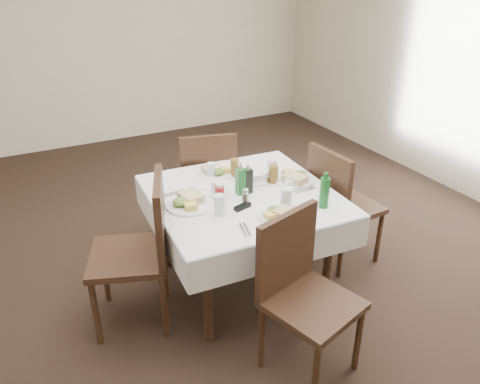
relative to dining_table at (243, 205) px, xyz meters
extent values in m
plane|color=black|center=(-0.24, 0.11, -0.68)|extent=(7.00, 7.00, 0.00)
cube|color=#C2B493|center=(-0.24, 3.61, 0.72)|extent=(6.00, 0.04, 2.80)
cylinder|color=black|center=(-0.47, -0.42, -0.32)|extent=(0.06, 0.06, 0.72)
cylinder|color=black|center=(-0.42, 0.47, -0.32)|extent=(0.06, 0.06, 0.72)
cylinder|color=black|center=(0.42, -0.47, -0.32)|extent=(0.06, 0.06, 0.72)
cylinder|color=black|center=(0.47, 0.42, -0.32)|extent=(0.06, 0.06, 0.72)
cube|color=black|center=(0.00, 0.00, 0.06)|extent=(1.17, 1.17, 0.03)
cube|color=silver|center=(0.00, 0.00, 0.08)|extent=(1.29, 1.29, 0.01)
cube|color=silver|center=(0.03, 0.61, -0.03)|extent=(1.22, 0.07, 0.22)
cube|color=silver|center=(-0.03, -0.61, -0.03)|extent=(1.22, 0.07, 0.22)
cube|color=silver|center=(0.61, -0.03, -0.03)|extent=(0.07, 1.22, 0.22)
cube|color=silver|center=(-0.61, 0.03, -0.03)|extent=(0.07, 1.22, 0.22)
cube|color=black|center=(0.08, 0.85, -0.20)|extent=(0.56, 0.56, 0.04)
cube|color=black|center=(0.03, 0.65, 0.05)|extent=(0.46, 0.15, 0.50)
cylinder|color=black|center=(0.32, 1.00, -0.44)|extent=(0.04, 0.04, 0.47)
cylinder|color=black|center=(0.23, 0.61, -0.44)|extent=(0.04, 0.04, 0.47)
cylinder|color=black|center=(-0.07, 1.10, -0.44)|extent=(0.04, 0.04, 0.47)
cylinder|color=black|center=(-0.16, 0.71, -0.44)|extent=(0.04, 0.04, 0.47)
cube|color=black|center=(-0.03, -0.91, -0.20)|extent=(0.58, 0.58, 0.04)
cube|color=black|center=(-0.09, -0.71, 0.05)|extent=(0.46, 0.17, 0.51)
cylinder|color=black|center=(-0.17, -1.16, -0.44)|extent=(0.04, 0.04, 0.48)
cylinder|color=black|center=(-0.28, -0.78, -0.44)|extent=(0.04, 0.04, 0.48)
cylinder|color=black|center=(0.22, -1.05, -0.44)|extent=(0.04, 0.04, 0.48)
cylinder|color=black|center=(0.11, -0.66, -0.44)|extent=(0.04, 0.04, 0.48)
cube|color=black|center=(0.89, -0.06, -0.20)|extent=(0.49, 0.49, 0.04)
cube|color=black|center=(0.68, -0.08, 0.05)|extent=(0.07, 0.46, 0.51)
cylinder|color=black|center=(1.10, -0.25, -0.44)|extent=(0.04, 0.04, 0.47)
cylinder|color=black|center=(0.70, -0.28, -0.44)|extent=(0.04, 0.04, 0.47)
cylinder|color=black|center=(1.08, 0.15, -0.44)|extent=(0.04, 0.04, 0.47)
cylinder|color=black|center=(0.68, 0.12, -0.44)|extent=(0.04, 0.04, 0.47)
cube|color=black|center=(-0.84, -0.01, -0.17)|extent=(0.63, 0.63, 0.04)
cube|color=black|center=(-0.62, -0.08, 0.10)|extent=(0.21, 0.48, 0.54)
cylinder|color=black|center=(-0.96, 0.26, -0.42)|extent=(0.04, 0.04, 0.50)
cylinder|color=black|center=(-0.56, 0.12, -0.42)|extent=(0.04, 0.04, 0.50)
cylinder|color=black|center=(-1.11, -0.14, -0.42)|extent=(0.04, 0.04, 0.50)
cylinder|color=black|center=(-0.71, -0.28, -0.42)|extent=(0.04, 0.04, 0.50)
cylinder|color=white|center=(-0.02, 0.39, 0.09)|extent=(0.27, 0.27, 0.01)
cube|color=tan|center=(-0.05, 0.42, 0.12)|extent=(0.14, 0.11, 0.04)
cube|color=gold|center=(0.03, 0.37, 0.12)|extent=(0.11, 0.09, 0.03)
ellipsoid|color=#30691E|center=(-0.03, 0.34, 0.12)|extent=(0.10, 0.09, 0.04)
cylinder|color=white|center=(0.04, -0.40, 0.09)|extent=(0.26, 0.26, 0.01)
cube|color=tan|center=(0.08, -0.42, 0.12)|extent=(0.16, 0.15, 0.04)
cube|color=gold|center=(-0.01, -0.40, 0.12)|extent=(0.09, 0.07, 0.03)
ellipsoid|color=#30691E|center=(0.04, -0.35, 0.12)|extent=(0.10, 0.09, 0.04)
cylinder|color=white|center=(0.43, 0.02, 0.09)|extent=(0.30, 0.30, 0.02)
cube|color=tan|center=(0.41, -0.03, 0.13)|extent=(0.17, 0.19, 0.05)
cube|color=gold|center=(0.43, 0.07, 0.12)|extent=(0.08, 0.10, 0.04)
ellipsoid|color=#30691E|center=(0.48, 0.02, 0.13)|extent=(0.11, 0.10, 0.05)
cylinder|color=white|center=(-0.40, 0.00, 0.09)|extent=(0.31, 0.31, 0.02)
cube|color=tan|center=(-0.37, 0.04, 0.13)|extent=(0.15, 0.18, 0.05)
cube|color=gold|center=(-0.41, -0.05, 0.12)|extent=(0.10, 0.12, 0.04)
ellipsoid|color=#30691E|center=(-0.45, 0.01, 0.13)|extent=(0.11, 0.10, 0.05)
cylinder|color=white|center=(-0.20, 0.25, 0.09)|extent=(0.16, 0.16, 0.01)
cylinder|color=white|center=(0.26, -0.28, 0.09)|extent=(0.14, 0.14, 0.01)
cylinder|color=silver|center=(-0.08, 0.35, 0.14)|extent=(0.06, 0.06, 0.11)
cylinder|color=silver|center=(0.16, -0.31, 0.16)|extent=(0.08, 0.08, 0.14)
cylinder|color=silver|center=(0.32, 0.15, 0.15)|extent=(0.07, 0.07, 0.14)
cylinder|color=silver|center=(-0.26, -0.19, 0.15)|extent=(0.07, 0.07, 0.14)
cylinder|color=brown|center=(0.09, 0.30, 0.15)|extent=(0.06, 0.06, 0.13)
cylinder|color=brown|center=(0.29, 0.06, 0.15)|extent=(0.06, 0.06, 0.13)
cylinder|color=silver|center=(0.17, 0.16, 0.11)|extent=(0.25, 0.25, 0.05)
cylinder|color=silver|center=(0.17, 0.16, 0.14)|extent=(0.22, 0.22, 0.05)
cube|color=black|center=(0.04, 0.01, 0.18)|extent=(0.05, 0.05, 0.18)
cone|color=silver|center=(0.04, 0.01, 0.29)|extent=(0.03, 0.03, 0.05)
cube|color=#196123|center=(-0.01, 0.01, 0.18)|extent=(0.06, 0.06, 0.19)
cone|color=silver|center=(-0.01, 0.01, 0.30)|extent=(0.03, 0.03, 0.05)
cylinder|color=maroon|center=(-0.19, -0.04, 0.14)|extent=(0.06, 0.06, 0.11)
cylinder|color=white|center=(-0.19, -0.04, 0.21)|extent=(0.04, 0.04, 0.02)
cylinder|color=white|center=(-0.02, -0.07, 0.12)|extent=(0.04, 0.04, 0.07)
cylinder|color=silver|center=(-0.02, -0.07, 0.17)|extent=(0.04, 0.04, 0.01)
cylinder|color=#393021|center=(-0.04, -0.11, 0.12)|extent=(0.03, 0.03, 0.06)
cylinder|color=silver|center=(-0.04, -0.11, 0.15)|extent=(0.03, 0.03, 0.01)
cylinder|color=white|center=(-0.16, 0.07, 0.09)|extent=(0.14, 0.14, 0.01)
cylinder|color=white|center=(-0.16, 0.07, 0.14)|extent=(0.09, 0.09, 0.09)
cylinder|color=black|center=(-0.16, 0.07, 0.18)|extent=(0.07, 0.07, 0.01)
torus|color=white|center=(-0.12, 0.12, 0.14)|extent=(0.05, 0.06, 0.06)
cube|color=black|center=(-0.10, -0.19, 0.10)|extent=(0.13, 0.07, 0.03)
cylinder|color=#196123|center=(0.38, -0.41, 0.19)|extent=(0.06, 0.06, 0.21)
cylinder|color=#196123|center=(0.38, -0.41, 0.31)|extent=(0.03, 0.03, 0.04)
cube|color=white|center=(0.37, -0.06, 0.11)|extent=(0.11, 0.08, 0.05)
cube|color=#FDA9B3|center=(0.37, -0.06, 0.12)|extent=(0.08, 0.05, 0.02)
cube|color=silver|center=(0.16, 0.44, 0.09)|extent=(0.03, 0.17, 0.01)
cube|color=silver|center=(0.19, 0.44, 0.09)|extent=(0.03, 0.17, 0.01)
cube|color=silver|center=(-0.20, -0.44, 0.09)|extent=(0.05, 0.17, 0.01)
cube|color=silver|center=(-0.23, -0.44, 0.09)|extent=(0.05, 0.17, 0.01)
cube|color=silver|center=(0.41, -0.17, 0.09)|extent=(0.17, 0.03, 0.01)
cube|color=silver|center=(0.41, -0.14, 0.09)|extent=(0.17, 0.03, 0.01)
cube|color=silver|center=(-0.41, 0.23, 0.09)|extent=(0.19, 0.02, 0.01)
cube|color=silver|center=(-0.41, 0.20, 0.09)|extent=(0.19, 0.02, 0.01)
camera|label=1|loc=(-1.34, -2.57, 1.56)|focal=35.00mm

